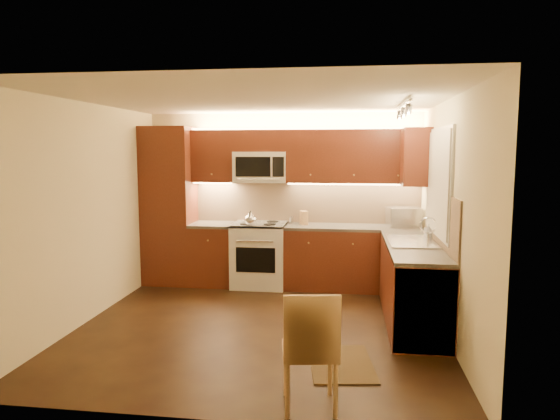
# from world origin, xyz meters

# --- Properties ---
(floor) EXTENTS (4.00, 4.00, 0.01)m
(floor) POSITION_xyz_m (0.00, 0.00, 0.00)
(floor) COLOR black
(floor) RESTS_ON ground
(ceiling) EXTENTS (4.00, 4.00, 0.01)m
(ceiling) POSITION_xyz_m (0.00, 0.00, 2.50)
(ceiling) COLOR beige
(ceiling) RESTS_ON ground
(wall_back) EXTENTS (4.00, 0.01, 2.50)m
(wall_back) POSITION_xyz_m (0.00, 2.00, 1.25)
(wall_back) COLOR beige
(wall_back) RESTS_ON ground
(wall_front) EXTENTS (4.00, 0.01, 2.50)m
(wall_front) POSITION_xyz_m (0.00, -2.00, 1.25)
(wall_front) COLOR beige
(wall_front) RESTS_ON ground
(wall_left) EXTENTS (0.01, 4.00, 2.50)m
(wall_left) POSITION_xyz_m (-2.00, 0.00, 1.25)
(wall_left) COLOR beige
(wall_left) RESTS_ON ground
(wall_right) EXTENTS (0.01, 4.00, 2.50)m
(wall_right) POSITION_xyz_m (2.00, 0.00, 1.25)
(wall_right) COLOR beige
(wall_right) RESTS_ON ground
(pantry) EXTENTS (0.70, 0.60, 2.30)m
(pantry) POSITION_xyz_m (-1.65, 1.70, 1.15)
(pantry) COLOR #461D0F
(pantry) RESTS_ON floor
(base_cab_back_left) EXTENTS (0.62, 0.60, 0.86)m
(base_cab_back_left) POSITION_xyz_m (-0.99, 1.70, 0.43)
(base_cab_back_left) COLOR #461D0F
(base_cab_back_left) RESTS_ON floor
(counter_back_left) EXTENTS (0.62, 0.60, 0.04)m
(counter_back_left) POSITION_xyz_m (-0.99, 1.70, 0.88)
(counter_back_left) COLOR #32312E
(counter_back_left) RESTS_ON base_cab_back_left
(base_cab_back_right) EXTENTS (1.92, 0.60, 0.86)m
(base_cab_back_right) POSITION_xyz_m (1.04, 1.70, 0.43)
(base_cab_back_right) COLOR #461D0F
(base_cab_back_right) RESTS_ON floor
(counter_back_right) EXTENTS (1.92, 0.60, 0.04)m
(counter_back_right) POSITION_xyz_m (1.04, 1.70, 0.88)
(counter_back_right) COLOR #32312E
(counter_back_right) RESTS_ON base_cab_back_right
(base_cab_right) EXTENTS (0.60, 2.00, 0.86)m
(base_cab_right) POSITION_xyz_m (1.70, 0.40, 0.43)
(base_cab_right) COLOR #461D0F
(base_cab_right) RESTS_ON floor
(counter_right) EXTENTS (0.60, 2.00, 0.04)m
(counter_right) POSITION_xyz_m (1.70, 0.40, 0.88)
(counter_right) COLOR #32312E
(counter_right) RESTS_ON base_cab_right
(dishwasher) EXTENTS (0.58, 0.60, 0.84)m
(dishwasher) POSITION_xyz_m (1.70, -0.30, 0.43)
(dishwasher) COLOR silver
(dishwasher) RESTS_ON floor
(backsplash_back) EXTENTS (3.30, 0.02, 0.60)m
(backsplash_back) POSITION_xyz_m (0.35, 1.99, 1.20)
(backsplash_back) COLOR tan
(backsplash_back) RESTS_ON wall_back
(backsplash_right) EXTENTS (0.02, 2.00, 0.60)m
(backsplash_right) POSITION_xyz_m (1.99, 0.40, 1.20)
(backsplash_right) COLOR tan
(backsplash_right) RESTS_ON wall_right
(upper_cab_back_left) EXTENTS (0.62, 0.35, 0.75)m
(upper_cab_back_left) POSITION_xyz_m (-0.99, 1.82, 1.88)
(upper_cab_back_left) COLOR #461D0F
(upper_cab_back_left) RESTS_ON wall_back
(upper_cab_back_right) EXTENTS (1.92, 0.35, 0.75)m
(upper_cab_back_right) POSITION_xyz_m (1.04, 1.82, 1.88)
(upper_cab_back_right) COLOR #461D0F
(upper_cab_back_right) RESTS_ON wall_back
(upper_cab_bridge) EXTENTS (0.76, 0.35, 0.31)m
(upper_cab_bridge) POSITION_xyz_m (-0.30, 1.82, 2.09)
(upper_cab_bridge) COLOR #461D0F
(upper_cab_bridge) RESTS_ON wall_back
(upper_cab_right_corner) EXTENTS (0.35, 0.50, 0.75)m
(upper_cab_right_corner) POSITION_xyz_m (1.82, 1.40, 1.88)
(upper_cab_right_corner) COLOR #461D0F
(upper_cab_right_corner) RESTS_ON wall_right
(stove) EXTENTS (0.76, 0.65, 0.92)m
(stove) POSITION_xyz_m (-0.30, 1.68, 0.46)
(stove) COLOR silver
(stove) RESTS_ON floor
(microwave) EXTENTS (0.76, 0.38, 0.44)m
(microwave) POSITION_xyz_m (-0.30, 1.81, 1.72)
(microwave) COLOR silver
(microwave) RESTS_ON wall_back
(window_frame) EXTENTS (0.03, 1.44, 1.24)m
(window_frame) POSITION_xyz_m (1.99, 0.55, 1.60)
(window_frame) COLOR silver
(window_frame) RESTS_ON wall_right
(window_blinds) EXTENTS (0.02, 1.36, 1.16)m
(window_blinds) POSITION_xyz_m (1.97, 0.55, 1.60)
(window_blinds) COLOR silver
(window_blinds) RESTS_ON wall_right
(sink) EXTENTS (0.52, 0.86, 0.15)m
(sink) POSITION_xyz_m (1.70, 0.55, 0.98)
(sink) COLOR silver
(sink) RESTS_ON counter_right
(faucet) EXTENTS (0.20, 0.04, 0.30)m
(faucet) POSITION_xyz_m (1.88, 0.55, 1.05)
(faucet) COLOR silver
(faucet) RESTS_ON counter_right
(track_light_bar) EXTENTS (0.04, 1.20, 0.03)m
(track_light_bar) POSITION_xyz_m (1.55, 0.40, 2.46)
(track_light_bar) COLOR silver
(track_light_bar) RESTS_ON ceiling
(kettle) EXTENTS (0.19, 0.19, 0.21)m
(kettle) POSITION_xyz_m (-0.39, 1.45, 1.02)
(kettle) COLOR silver
(kettle) RESTS_ON stove
(toaster_oven) EXTENTS (0.50, 0.41, 0.27)m
(toaster_oven) POSITION_xyz_m (1.73, 1.78, 1.03)
(toaster_oven) COLOR silver
(toaster_oven) RESTS_ON counter_back_right
(knife_block) EXTENTS (0.14, 0.16, 0.20)m
(knife_block) POSITION_xyz_m (0.33, 1.76, 1.00)
(knife_block) COLOR #A38049
(knife_block) RESTS_ON counter_back_right
(spice_jar_a) EXTENTS (0.06, 0.06, 0.09)m
(spice_jar_a) POSITION_xyz_m (0.14, 1.93, 0.95)
(spice_jar_a) COLOR silver
(spice_jar_a) RESTS_ON counter_back_right
(spice_jar_b) EXTENTS (0.05, 0.05, 0.11)m
(spice_jar_b) POSITION_xyz_m (0.30, 1.88, 0.95)
(spice_jar_b) COLOR brown
(spice_jar_b) RESTS_ON counter_back_right
(spice_jar_c) EXTENTS (0.05, 0.05, 0.10)m
(spice_jar_c) POSITION_xyz_m (0.14, 1.81, 0.95)
(spice_jar_c) COLOR silver
(spice_jar_c) RESTS_ON counter_back_right
(spice_jar_d) EXTENTS (0.06, 0.06, 0.09)m
(spice_jar_d) POSITION_xyz_m (0.32, 1.83, 0.95)
(spice_jar_d) COLOR olive
(spice_jar_d) RESTS_ON counter_back_right
(soap_bottle) EXTENTS (0.09, 0.10, 0.17)m
(soap_bottle) POSITION_xyz_m (1.94, 0.89, 0.99)
(soap_bottle) COLOR #B9B8BC
(soap_bottle) RESTS_ON counter_right
(rug) EXTENTS (0.67, 0.91, 0.01)m
(rug) POSITION_xyz_m (0.92, -0.90, 0.01)
(rug) COLOR black
(rug) RESTS_ON floor
(dining_chair) EXTENTS (0.47, 0.47, 0.94)m
(dining_chair) POSITION_xyz_m (0.68, -1.70, 0.47)
(dining_chair) COLOR #A38049
(dining_chair) RESTS_ON floor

